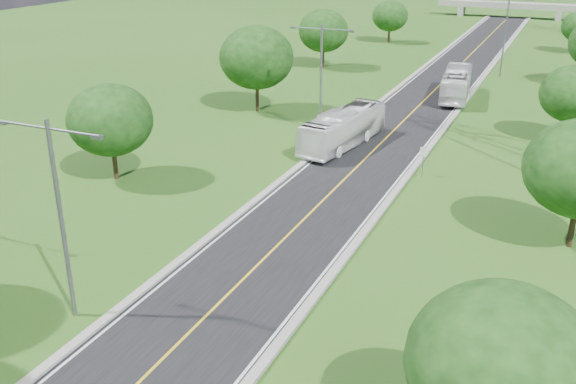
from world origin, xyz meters
name	(u,v)px	position (x,y,z in m)	size (l,w,h in m)	color
ground	(421,104)	(0.00, 60.00, 0.00)	(260.00, 260.00, 0.00)	#2B5517
road	(433,92)	(0.00, 66.00, 0.03)	(8.00, 150.00, 0.06)	black
curb_left	(398,88)	(-4.25, 66.00, 0.11)	(0.50, 150.00, 0.22)	gray
curb_right	(470,94)	(4.25, 66.00, 0.11)	(0.50, 150.00, 0.22)	gray
speed_limit_sign	(423,157)	(5.20, 37.98, 1.60)	(0.55, 0.09, 2.40)	slate
overpass	(510,6)	(0.00, 140.00, 2.41)	(30.00, 3.00, 3.20)	gray
streetlight_near_left	(59,205)	(-6.00, 12.00, 5.94)	(5.90, 0.25, 10.00)	slate
streetlight_mid_left	(321,71)	(-6.00, 45.00, 5.94)	(5.90, 0.25, 10.00)	slate
streetlight_far_right	(506,29)	(6.00, 78.00, 5.94)	(5.90, 0.25, 10.00)	slate
tree_lb	(110,120)	(-16.00, 28.00, 4.64)	(6.30, 6.30, 7.33)	black
tree_lc	(256,58)	(-15.00, 50.00, 5.58)	(7.56, 7.56, 8.79)	black
tree_ld	(323,31)	(-17.00, 74.00, 4.95)	(6.72, 6.72, 7.82)	black
tree_le	(390,16)	(-14.50, 98.00, 4.33)	(5.88, 5.88, 6.84)	black
tree_ra	(502,365)	(14.00, 10.00, 4.64)	(6.30, 6.30, 7.33)	black
tree_rc	(574,94)	(15.00, 52.00, 4.33)	(5.88, 5.88, 6.84)	black
bus_outbound	(456,84)	(2.90, 63.85, 1.70)	(2.75, 11.75, 3.27)	silver
bus_inbound	(343,128)	(-2.86, 42.49, 1.66)	(2.69, 11.51, 3.21)	white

